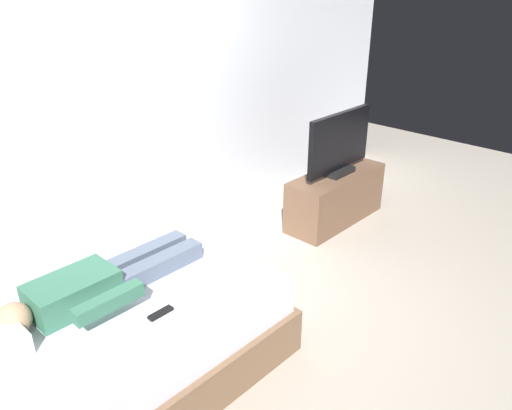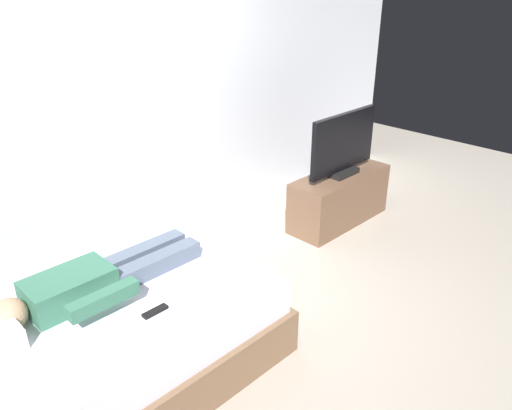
{
  "view_description": "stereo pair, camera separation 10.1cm",
  "coord_description": "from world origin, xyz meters",
  "px_view_note": "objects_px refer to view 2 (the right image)",
  "views": [
    {
      "loc": [
        -2.05,
        -1.99,
        2.27
      ],
      "look_at": [
        0.39,
        0.31,
        0.69
      ],
      "focal_mm": 35.36,
      "sensor_mm": 36.0,
      "label": 1
    },
    {
      "loc": [
        -1.98,
        -2.06,
        2.27
      ],
      "look_at": [
        0.39,
        0.31,
        0.69
      ],
      "focal_mm": 35.36,
      "sensor_mm": 36.0,
      "label": 2
    }
  ],
  "objects_px": {
    "remote": "(155,311)",
    "tv_stand": "(339,198)",
    "tv": "(343,146)",
    "bed": "(99,336)",
    "person": "(92,282)"
  },
  "relations": [
    {
      "from": "remote",
      "to": "tv",
      "type": "height_order",
      "value": "tv"
    },
    {
      "from": "bed",
      "to": "remote",
      "type": "xyz_separation_m",
      "value": [
        0.18,
        -0.37,
        0.29
      ]
    },
    {
      "from": "person",
      "to": "tv_stand",
      "type": "xyz_separation_m",
      "value": [
        2.65,
        0.16,
        -0.37
      ]
    },
    {
      "from": "remote",
      "to": "bed",
      "type": "bearing_deg",
      "value": 116.05
    },
    {
      "from": "remote",
      "to": "tv_stand",
      "type": "distance_m",
      "value": 2.58
    },
    {
      "from": "remote",
      "to": "tv_stand",
      "type": "height_order",
      "value": "remote"
    },
    {
      "from": "bed",
      "to": "tv_stand",
      "type": "bearing_deg",
      "value": 4.23
    },
    {
      "from": "person",
      "to": "tv_stand",
      "type": "relative_size",
      "value": 1.15
    },
    {
      "from": "remote",
      "to": "tv",
      "type": "bearing_deg",
      "value": 12.77
    },
    {
      "from": "bed",
      "to": "tv",
      "type": "relative_size",
      "value": 2.26
    },
    {
      "from": "tv_stand",
      "to": "tv",
      "type": "bearing_deg",
      "value": 180.0
    },
    {
      "from": "remote",
      "to": "tv",
      "type": "xyz_separation_m",
      "value": [
        2.5,
        0.57,
        0.24
      ]
    },
    {
      "from": "tv",
      "to": "remote",
      "type": "bearing_deg",
      "value": -167.23
    },
    {
      "from": "bed",
      "to": "remote",
      "type": "height_order",
      "value": "remote"
    },
    {
      "from": "bed",
      "to": "tv_stand",
      "type": "height_order",
      "value": "bed"
    }
  ]
}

